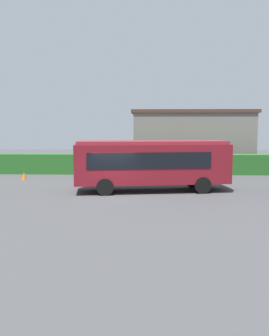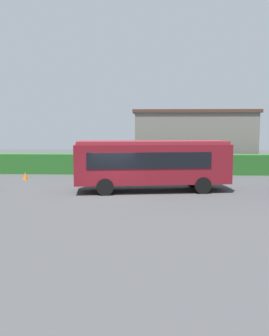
# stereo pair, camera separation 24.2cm
# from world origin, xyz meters

# --- Properties ---
(ground_plane) EXTENTS (87.09, 87.09, 0.00)m
(ground_plane) POSITION_xyz_m (0.00, 0.00, 0.00)
(ground_plane) COLOR #424244
(bus_maroon) EXTENTS (9.67, 3.85, 3.11)m
(bus_maroon) POSITION_xyz_m (2.20, 1.50, 1.80)
(bus_maroon) COLOR maroon
(bus_maroon) RESTS_ON ground_plane
(person_right) EXTENTS (0.55, 0.43, 1.78)m
(person_right) POSITION_xyz_m (-1.68, 3.21, 0.93)
(person_right) COLOR silver
(person_right) RESTS_ON ground_plane
(hedge_row) EXTENTS (55.54, 1.37, 1.68)m
(hedge_row) POSITION_xyz_m (0.00, 9.76, 0.84)
(hedge_row) COLOR #255F23
(hedge_row) RESTS_ON ground_plane
(depot_building) EXTENTS (11.36, 6.35, 5.51)m
(depot_building) POSITION_xyz_m (6.18, 14.61, 2.77)
(depot_building) COLOR slate
(depot_building) RESTS_ON ground_plane
(traffic_cone) EXTENTS (0.36, 0.36, 0.60)m
(traffic_cone) POSITION_xyz_m (-7.29, 5.91, 0.30)
(traffic_cone) COLOR orange
(traffic_cone) RESTS_ON ground_plane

